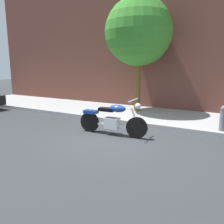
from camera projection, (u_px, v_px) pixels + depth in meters
ground_plane at (115, 139)px, 6.45m from camera, size 60.00×60.00×0.00m
sidewalk at (153, 116)px, 9.16m from camera, size 21.35×3.10×0.14m
building_facade at (170, 16)px, 9.89m from camera, size 21.35×0.50×8.34m
motorcycle at (112, 120)px, 6.82m from camera, size 2.20×0.70×1.12m
street_tree at (139, 32)px, 9.27m from camera, size 2.76×2.76×4.81m
fire_hydrant at (223, 120)px, 6.76m from camera, size 0.20×0.20×0.91m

